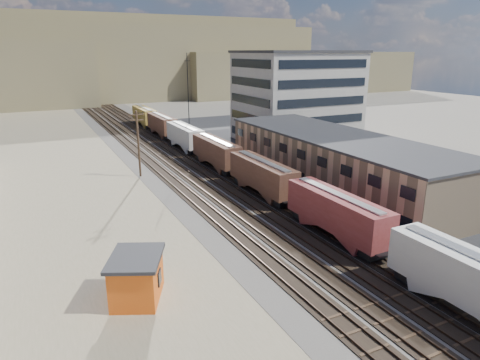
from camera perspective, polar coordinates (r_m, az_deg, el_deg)
name	(u,v)px	position (r m, az deg, el deg)	size (l,w,h in m)	color
ground	(387,301)	(35.70, 18.97, -14.96)	(300.00, 300.00, 0.00)	#6B6356
ballast_bed	(177,159)	(76.36, -8.35, 2.80)	(18.00, 200.00, 0.06)	#4C4742
dirt_yard	(61,191)	(63.32, -22.80, -1.30)	(24.00, 180.00, 0.03)	#84795A
asphalt_lot	(331,164)	(73.66, 12.00, 2.08)	(26.00, 120.00, 0.04)	#232326
rail_tracks	(174,159)	(76.18, -8.75, 2.81)	(11.40, 200.00, 0.24)	black
freight_train	(237,162)	(62.45, -0.42, 2.46)	(3.00, 119.74, 4.46)	black
warehouse	(337,161)	(60.95, 12.78, 2.51)	(12.40, 40.40, 7.25)	tan
office_tower	(296,96)	(91.42, 7.51, 11.00)	(22.60, 18.60, 18.45)	#9E998E
utility_pole_north	(138,142)	(65.48, -13.40, 4.92)	(2.20, 0.32, 10.00)	#382619
radio_mast	(188,100)	(86.04, -6.91, 10.57)	(1.20, 0.16, 18.00)	black
hills_north	(83,62)	(189.93, -20.21, 14.54)	(265.00, 80.00, 32.00)	brown
maintenance_shed	(137,277)	(34.12, -13.60, -12.48)	(5.48, 6.02, 3.58)	orange
parked_car_white	(468,215)	(54.34, 28.13, -4.11)	(1.51, 4.34, 1.43)	silver
parked_car_blue	(261,136)	(92.41, 2.87, 5.82)	(2.33, 5.06, 1.41)	navy
parked_car_far	(321,142)	(87.86, 10.71, 4.99)	(1.73, 4.29, 1.46)	silver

